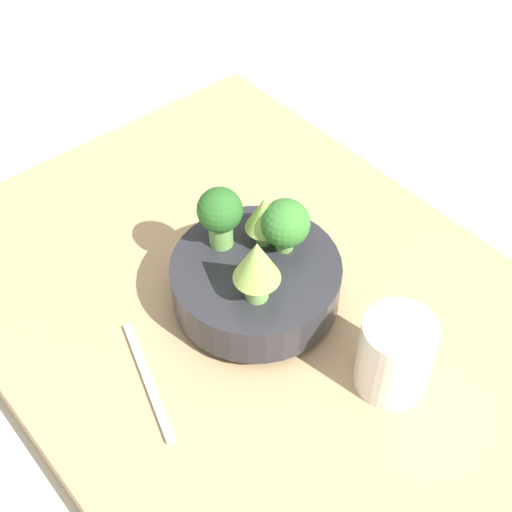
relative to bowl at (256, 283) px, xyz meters
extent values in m
plane|color=beige|center=(0.00, 0.00, -0.09)|extent=(6.00, 6.00, 0.00)
cube|color=tan|center=(0.00, 0.00, -0.06)|extent=(0.85, 0.62, 0.05)
cylinder|color=#28282D|center=(0.00, 0.00, -0.03)|extent=(0.09, 0.09, 0.01)
cylinder|color=#28282D|center=(0.00, 0.00, 0.00)|extent=(0.21, 0.21, 0.06)
cylinder|color=#7AB256|center=(0.04, -0.03, 0.05)|extent=(0.03, 0.03, 0.03)
cone|color=#93B751|center=(0.04, -0.03, 0.09)|extent=(0.06, 0.06, 0.06)
cylinder|color=#6BA34C|center=(-0.06, -0.01, 0.05)|extent=(0.03, 0.03, 0.04)
sphere|color=#286023|center=(-0.06, -0.01, 0.09)|extent=(0.06, 0.06, 0.06)
cylinder|color=#609347|center=(-0.03, 0.04, 0.04)|extent=(0.02, 0.02, 0.02)
cone|color=#93B751|center=(-0.03, 0.04, 0.08)|extent=(0.05, 0.05, 0.05)
cylinder|color=#6BA34C|center=(0.00, 0.05, 0.04)|extent=(0.02, 0.02, 0.02)
sphere|color=#387A2D|center=(0.00, 0.05, 0.07)|extent=(0.06, 0.06, 0.06)
cylinder|color=silver|center=(0.19, 0.05, 0.01)|extent=(0.08, 0.08, 0.10)
cube|color=silver|center=(0.01, -0.17, -0.04)|extent=(0.17, 0.06, 0.01)
camera|label=1|loc=(0.44, -0.37, 0.67)|focal=50.00mm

